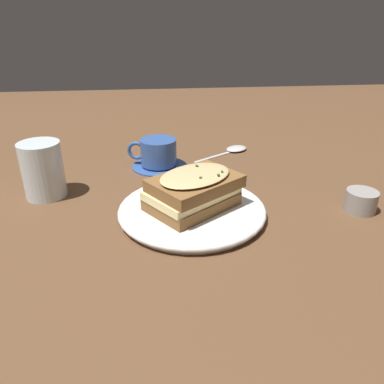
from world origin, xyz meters
TOP-DOWN VIEW (x-y plane):
  - ground_plane at (0.00, 0.00)m, footprint 2.40×2.40m
  - dinner_plate at (-0.02, -0.02)m, footprint 0.25×0.25m
  - sandwich at (-0.03, -0.02)m, footprint 0.18×0.16m
  - teacup_with_saucer at (0.03, -0.25)m, footprint 0.13×0.12m
  - water_glass at (0.24, -0.13)m, footprint 0.08×0.08m
  - spoon at (-0.16, -0.34)m, footprint 0.15×0.11m
  - condiment_pot at (-0.32, -0.01)m, footprint 0.05×0.05m

SIDE VIEW (x-z plane):
  - ground_plane at x=0.00m, z-range 0.00..0.00m
  - spoon at x=-0.16m, z-range 0.00..0.01m
  - dinner_plate at x=-0.02m, z-range 0.00..0.02m
  - condiment_pot at x=-0.32m, z-range 0.00..0.04m
  - teacup_with_saucer at x=0.03m, z-range 0.00..0.06m
  - sandwich at x=-0.03m, z-range 0.01..0.08m
  - water_glass at x=0.24m, z-range 0.00..0.10m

